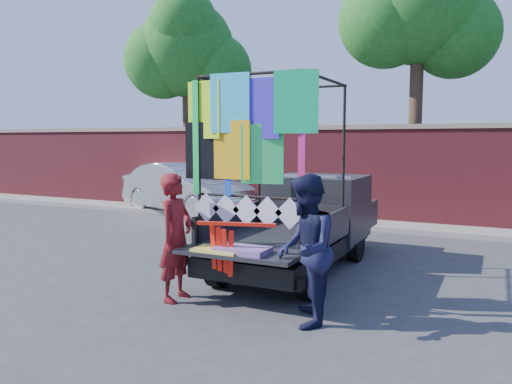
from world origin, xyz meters
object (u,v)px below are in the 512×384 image
at_px(pickup_truck, 308,221).
at_px(woman, 176,237).
at_px(man, 305,250).
at_px(sedan, 186,188).

relative_size(pickup_truck, woman, 2.79).
distance_m(woman, man, 1.92).
relative_size(sedan, woman, 2.64).
xyz_separation_m(pickup_truck, sedan, (-5.36, 4.07, -0.01)).
distance_m(pickup_truck, sedan, 6.73).
relative_size(pickup_truck, sedan, 1.06).
bearing_deg(sedan, man, -118.59).
bearing_deg(man, pickup_truck, -179.53).
xyz_separation_m(pickup_truck, man, (0.99, -2.81, 0.13)).
bearing_deg(pickup_truck, man, -70.67).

